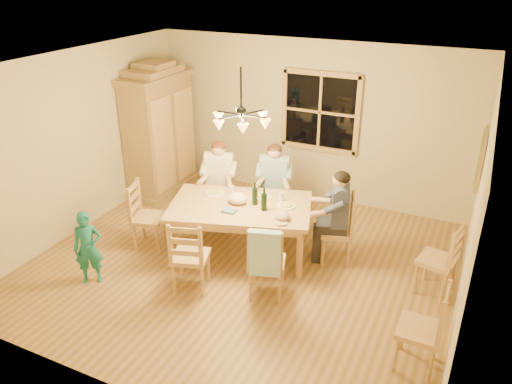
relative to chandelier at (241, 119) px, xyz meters
The scene contains 33 objects.
floor 2.08m from the chandelier, ahead, with size 5.50×5.50×0.00m, color brown.
ceiling 0.62m from the chandelier, ahead, with size 5.50×5.00×0.02m, color white.
wall_back 2.60m from the chandelier, 90.00° to the left, with size 5.50×0.02×2.70m, color beige.
wall_left 2.84m from the chandelier, behind, with size 0.02×5.00×2.70m, color beige.
wall_right 2.84m from the chandelier, ahead, with size 0.02×5.00×2.70m, color beige.
window 2.53m from the chandelier, 85.36° to the left, with size 1.30×0.06×1.30m.
painting 3.00m from the chandelier, 23.86° to the left, with size 0.06×0.78×0.64m.
chandelier is the anchor object (origin of this frame).
armoire 3.08m from the chandelier, 146.54° to the left, with size 0.66×1.40×2.30m.
dining_table 1.45m from the chandelier, 122.96° to the left, with size 2.19×1.70×0.76m.
chair_far_left 2.22m from the chandelier, 132.36° to the left, with size 0.54×0.53×0.99m.
chair_far_right 2.17m from the chandelier, 93.67° to the left, with size 0.54×0.53×0.99m.
chair_near_left 1.96m from the chandelier, 115.37° to the right, with size 0.54×0.53×0.99m.
chair_near_right 1.92m from the chandelier, 39.75° to the right, with size 0.54×0.53×0.99m.
chair_end_left 2.29m from the chandelier, behind, with size 0.53×0.54×0.99m.
chair_end_right 2.19m from the chandelier, 30.53° to the left, with size 0.53×0.54×0.99m.
adult_woman 1.82m from the chandelier, 132.36° to the left, with size 0.49×0.51×0.87m.
adult_plaid_man 1.75m from the chandelier, 93.67° to the left, with size 0.49×0.51×0.87m.
adult_slate_man 1.79m from the chandelier, 30.53° to the left, with size 0.51×0.49×0.87m.
towel 1.64m from the chandelier, 46.38° to the right, with size 0.38×0.10×0.58m, color #9BC4D2.
wine_bottle_a 1.21m from the chandelier, 88.46° to the left, with size 0.08×0.08×0.33m, color black.
wine_bottle_b 1.20m from the chandelier, 52.38° to the left, with size 0.08×0.08×0.33m, color black.
plate_woman 1.53m from the chandelier, 147.02° to the left, with size 0.26×0.26×0.02m, color white.
plate_plaid 1.45m from the chandelier, 89.99° to the left, with size 0.26×0.26×0.02m, color white.
plate_slate 1.46m from the chandelier, 48.58° to the left, with size 0.26×0.26×0.02m, color white.
wine_glass_a 1.40m from the chandelier, 129.73° to the left, with size 0.06×0.06×0.14m, color silver.
wine_glass_b 1.42m from the chandelier, 63.23° to the left, with size 0.06×0.06×0.14m, color silver.
cap 1.37m from the chandelier, 10.98° to the left, with size 0.20×0.20×0.11m, color tan.
napkin 1.32m from the chandelier, behind, with size 0.18×0.14×0.03m, color #546A9A.
cloth_bundle 1.29m from the chandelier, 128.50° to the left, with size 0.28×0.22×0.15m, color beige.
child 2.55m from the chandelier, 143.41° to the right, with size 0.36×0.24×0.99m, color #1B767A.
chair_spare_front 3.17m from the chandelier, 20.86° to the right, with size 0.42×0.44×0.99m.
chair_spare_back 3.06m from the chandelier, 10.86° to the left, with size 0.51×0.52×0.99m.
Camera 1 is at (2.65, -5.20, 3.83)m, focal length 35.00 mm.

